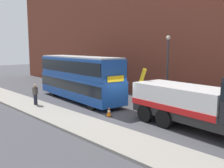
{
  "coord_description": "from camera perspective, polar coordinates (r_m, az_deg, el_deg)",
  "views": [
    {
      "loc": [
        12.5,
        -13.13,
        4.81
      ],
      "look_at": [
        -1.97,
        0.19,
        2.0
      ],
      "focal_mm": 40.64,
      "sensor_mm": 36.0,
      "label": 1
    }
  ],
  "objects": [
    {
      "name": "ground_plane",
      "position": [
        18.76,
        3.69,
        -6.75
      ],
      "size": [
        120.0,
        120.0,
        0.0
      ],
      "primitive_type": "plane",
      "color": "#424247"
    },
    {
      "name": "near_kerb",
      "position": [
        16.08,
        -6.84,
        -9.06
      ],
      "size": [
        60.0,
        2.8,
        0.15
      ],
      "primitive_type": "cube",
      "color": "gray",
      "rests_on": "ground_plane"
    },
    {
      "name": "building_facade",
      "position": [
        23.85,
        15.89,
        15.68
      ],
      "size": [
        60.0,
        1.5,
        16.0
      ],
      "color": "brown",
      "rests_on": "ground_plane"
    },
    {
      "name": "recovery_tow_truck",
      "position": [
        15.1,
        20.82,
        -4.06
      ],
      "size": [
        10.23,
        3.44,
        3.67
      ],
      "rotation": [
        0.0,
        0.0,
        -0.09
      ],
      "color": "#2D2D2D",
      "rests_on": "ground_plane"
    },
    {
      "name": "double_decker_bus",
      "position": [
        23.34,
        -7.55,
        1.72
      ],
      "size": [
        11.19,
        3.54,
        4.06
      ],
      "rotation": [
        0.0,
        0.0,
        -0.09
      ],
      "color": "#19479E",
      "rests_on": "ground_plane"
    },
    {
      "name": "pedestrian_onlooker",
      "position": [
        21.88,
        -16.87,
        -2.29
      ],
      "size": [
        0.43,
        0.48,
        1.71
      ],
      "rotation": [
        0.0,
        0.0,
        0.53
      ],
      "color": "#232333",
      "rests_on": "near_kerb"
    },
    {
      "name": "traffic_cone_near_bus",
      "position": [
        17.93,
        -0.69,
        -6.3
      ],
      "size": [
        0.36,
        0.36,
        0.72
      ],
      "color": "orange",
      "rests_on": "ground_plane"
    },
    {
      "name": "street_lamp",
      "position": [
        21.84,
        12.39,
        4.43
      ],
      "size": [
        0.36,
        0.36,
        5.83
      ],
      "color": "#38383D",
      "rests_on": "ground_plane"
    }
  ]
}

